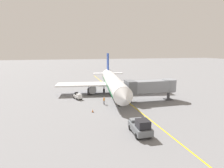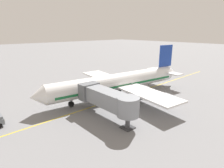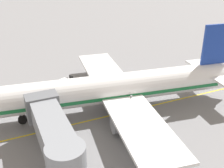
{
  "view_description": "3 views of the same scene",
  "coord_description": "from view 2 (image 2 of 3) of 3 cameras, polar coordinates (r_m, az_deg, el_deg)",
  "views": [
    {
      "loc": [
        14.03,
        47.97,
        11.69
      ],
      "look_at": [
        2.45,
        3.96,
        3.47
      ],
      "focal_mm": 30.15,
      "sensor_mm": 36.0,
      "label": 1
    },
    {
      "loc": [
        -27.06,
        27.61,
        14.12
      ],
      "look_at": [
        1.83,
        1.41,
        2.86
      ],
      "focal_mm": 29.68,
      "sensor_mm": 36.0,
      "label": 2
    },
    {
      "loc": [
        -27.7,
        12.9,
        18.65
      ],
      "look_at": [
        1.07,
        -0.04,
        3.91
      ],
      "focal_mm": 43.93,
      "sensor_mm": 36.0,
      "label": 3
    }
  ],
  "objects": [
    {
      "name": "baggage_cart_front",
      "position": [
        46.84,
        -1.54,
        -0.24
      ],
      "size": [
        1.87,
        2.98,
        1.58
      ],
      "color": "#4C4C51",
      "rests_on": "ground"
    },
    {
      "name": "baggage_cart_third_in_train",
      "position": [
        49.67,
        3.95,
        0.68
      ],
      "size": [
        1.87,
        2.98,
        1.58
      ],
      "color": "#4C4C51",
      "rests_on": "ground"
    },
    {
      "name": "jet_bridge",
      "position": [
        30.33,
        -1.44,
        -4.5
      ],
      "size": [
        12.41,
        3.5,
        4.98
      ],
      "color": "gray",
      "rests_on": "ground"
    },
    {
      "name": "ground_plane",
      "position": [
        41.16,
        3.18,
        -3.99
      ],
      "size": [
        400.0,
        400.0,
        0.0
      ],
      "primitive_type": "plane",
      "color": "slate"
    },
    {
      "name": "baggage_tug_lead",
      "position": [
        46.96,
        -9.08,
        -0.7
      ],
      "size": [
        2.01,
        2.76,
        1.62
      ],
      "color": "silver",
      "rests_on": "ground"
    },
    {
      "name": "gate_lead_in_line",
      "position": [
        41.16,
        3.18,
        -3.99
      ],
      "size": [
        0.24,
        80.0,
        0.01
      ],
      "primitive_type": "cube",
      "color": "gold",
      "rests_on": "ground"
    },
    {
      "name": "ground_crew_wing_walker",
      "position": [
        39.76,
        -12.1,
        -3.61
      ],
      "size": [
        0.37,
        0.7,
        1.69
      ],
      "color": "#232328",
      "rests_on": "ground"
    },
    {
      "name": "parked_airliner",
      "position": [
        41.05,
        2.29,
        0.64
      ],
      "size": [
        30.43,
        37.3,
        10.63
      ],
      "color": "white",
      "rests_on": "ground"
    },
    {
      "name": "safety_cone_nose_left",
      "position": [
        40.9,
        -19.89,
        -4.67
      ],
      "size": [
        0.36,
        0.36,
        0.59
      ],
      "color": "black",
      "rests_on": "ground"
    },
    {
      "name": "baggage_cart_second_in_train",
      "position": [
        48.19,
        1.53,
        0.23
      ],
      "size": [
        1.87,
        2.98,
        1.58
      ],
      "color": "#4C4C51",
      "rests_on": "ground"
    }
  ]
}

